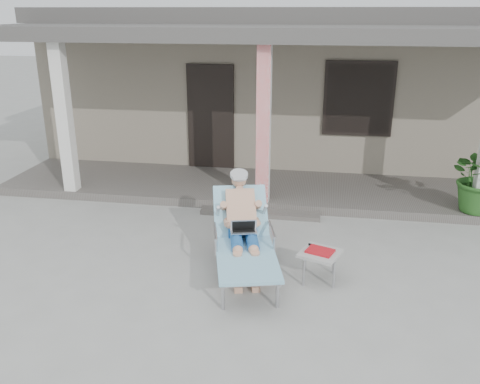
# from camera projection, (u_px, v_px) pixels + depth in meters

# --- Properties ---
(ground) EXTENTS (60.00, 60.00, 0.00)m
(ground) POSITION_uv_depth(u_px,v_px,m) (242.00, 267.00, 6.81)
(ground) COLOR #9E9E99
(ground) RESTS_ON ground
(house) EXTENTS (10.40, 5.40, 3.30)m
(house) POSITION_uv_depth(u_px,v_px,m) (286.00, 79.00, 12.27)
(house) COLOR gray
(house) RESTS_ON ground
(porch_deck) EXTENTS (10.00, 2.00, 0.15)m
(porch_deck) POSITION_uv_depth(u_px,v_px,m) (268.00, 189.00, 9.56)
(porch_deck) COLOR #605B56
(porch_deck) RESTS_ON ground
(porch_overhang) EXTENTS (10.00, 2.30, 2.85)m
(porch_overhang) POSITION_uv_depth(u_px,v_px,m) (271.00, 39.00, 8.60)
(porch_overhang) COLOR silver
(porch_overhang) RESTS_ON porch_deck
(porch_step) EXTENTS (2.00, 0.30, 0.07)m
(porch_step) POSITION_uv_depth(u_px,v_px,m) (260.00, 213.00, 8.51)
(porch_step) COLOR #605B56
(porch_step) RESTS_ON ground
(lounger) EXTENTS (1.16, 2.00, 1.26)m
(lounger) POSITION_uv_depth(u_px,v_px,m) (243.00, 215.00, 6.49)
(lounger) COLOR #B7B7BC
(lounger) RESTS_ON ground
(side_table) EXTENTS (0.60, 0.60, 0.42)m
(side_table) POSITION_uv_depth(u_px,v_px,m) (320.00, 255.00, 6.38)
(side_table) COLOR #A8A8A3
(side_table) RESTS_ON ground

